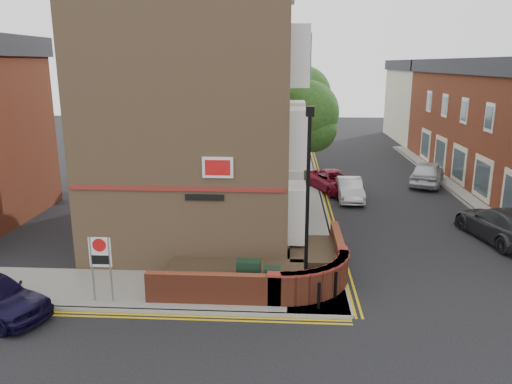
% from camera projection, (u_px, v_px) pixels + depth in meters
% --- Properties ---
extents(ground, '(120.00, 120.00, 0.00)m').
position_uv_depth(ground, '(255.00, 316.00, 15.61)').
color(ground, black).
rests_on(ground, ground).
extents(pavement_corner, '(13.00, 3.00, 0.12)m').
position_uv_depth(pavement_corner, '(157.00, 290.00, 17.25)').
color(pavement_corner, gray).
rests_on(pavement_corner, ground).
extents(pavement_main, '(2.00, 32.00, 0.12)m').
position_uv_depth(pavement_main, '(303.00, 190.00, 30.94)').
color(pavement_main, gray).
rests_on(pavement_main, ground).
extents(pavement_far, '(4.00, 40.00, 0.12)m').
position_uv_depth(pavement_far, '(506.00, 206.00, 27.39)').
color(pavement_far, gray).
rests_on(pavement_far, ground).
extents(kerb_side, '(13.00, 0.15, 0.12)m').
position_uv_depth(kerb_side, '(145.00, 311.00, 15.81)').
color(kerb_side, gray).
rests_on(kerb_side, ground).
extents(kerb_main_near, '(0.15, 32.00, 0.12)m').
position_uv_depth(kerb_main_near, '(319.00, 190.00, 30.88)').
color(kerb_main_near, gray).
rests_on(kerb_main_near, ground).
extents(kerb_main_far, '(0.15, 40.00, 0.12)m').
position_uv_depth(kerb_main_far, '(468.00, 206.00, 27.51)').
color(kerb_main_far, gray).
rests_on(kerb_main_far, ground).
extents(yellow_lines_side, '(13.00, 0.28, 0.01)m').
position_uv_depth(yellow_lines_side, '(143.00, 316.00, 15.58)').
color(yellow_lines_side, gold).
rests_on(yellow_lines_side, ground).
extents(yellow_lines_main, '(0.28, 32.00, 0.01)m').
position_uv_depth(yellow_lines_main, '(324.00, 191.00, 30.88)').
color(yellow_lines_main, gold).
rests_on(yellow_lines_main, ground).
extents(corner_building, '(8.95, 10.40, 13.60)m').
position_uv_depth(corner_building, '(202.00, 97.00, 21.95)').
color(corner_building, '#987351').
rests_on(corner_building, ground).
extents(garden_wall, '(6.80, 6.00, 1.20)m').
position_uv_depth(garden_wall, '(259.00, 282.00, 18.03)').
color(garden_wall, brown).
rests_on(garden_wall, ground).
extents(lamppost, '(0.25, 0.50, 6.30)m').
position_uv_depth(lamppost, '(307.00, 204.00, 15.84)').
color(lamppost, black).
rests_on(lamppost, pavement_corner).
extents(utility_cabinet_large, '(0.80, 0.45, 1.20)m').
position_uv_depth(utility_cabinet_large, '(248.00, 277.00, 16.71)').
color(utility_cabinet_large, black).
rests_on(utility_cabinet_large, pavement_corner).
extents(utility_cabinet_small, '(0.55, 0.40, 1.10)m').
position_uv_depth(utility_cabinet_small, '(272.00, 283.00, 16.38)').
color(utility_cabinet_small, black).
rests_on(utility_cabinet_small, pavement_corner).
extents(bollard_near, '(0.11, 0.11, 0.90)m').
position_uv_depth(bollard_near, '(319.00, 295.00, 15.74)').
color(bollard_near, black).
rests_on(bollard_near, pavement_corner).
extents(bollard_far, '(0.11, 0.11, 0.90)m').
position_uv_depth(bollard_far, '(336.00, 285.00, 16.48)').
color(bollard_far, black).
rests_on(bollard_far, pavement_corner).
extents(zone_sign, '(0.72, 0.07, 2.20)m').
position_uv_depth(zone_sign, '(100.00, 257.00, 15.98)').
color(zone_sign, slate).
rests_on(zone_sign, pavement_corner).
extents(far_terrace, '(5.40, 30.40, 8.00)m').
position_uv_depth(far_terrace, '(511.00, 125.00, 30.17)').
color(far_terrace, brown).
rests_on(far_terrace, ground).
extents(far_terrace_cream, '(5.40, 12.40, 8.00)m').
position_uv_depth(far_terrace_cream, '(421.00, 100.00, 50.46)').
color(far_terrace_cream, beige).
rests_on(far_terrace_cream, ground).
extents(tree_near, '(3.64, 3.65, 6.70)m').
position_uv_depth(tree_near, '(306.00, 118.00, 27.89)').
color(tree_near, '#382B1E').
rests_on(tree_near, pavement_main).
extents(tree_mid, '(4.03, 4.03, 7.42)m').
position_uv_depth(tree_mid, '(302.00, 99.00, 35.50)').
color(tree_mid, '#382B1E').
rests_on(tree_mid, pavement_main).
extents(tree_far, '(3.81, 3.81, 7.00)m').
position_uv_depth(tree_far, '(300.00, 96.00, 43.30)').
color(tree_far, '#382B1E').
rests_on(tree_far, pavement_main).
extents(traffic_light_assembly, '(0.20, 0.16, 4.20)m').
position_uv_depth(traffic_light_assembly, '(306.00, 128.00, 38.93)').
color(traffic_light_assembly, black).
rests_on(traffic_light_assembly, pavement_main).
extents(silver_car_near, '(1.36, 3.83, 1.26)m').
position_uv_depth(silver_car_near, '(350.00, 189.00, 28.76)').
color(silver_car_near, '#BABAC2').
rests_on(silver_car_near, ground).
extents(red_car_main, '(3.83, 5.12, 1.29)m').
position_uv_depth(red_car_main, '(334.00, 181.00, 30.68)').
color(red_car_main, maroon).
rests_on(red_car_main, ground).
extents(grey_car_far, '(3.11, 5.57, 1.52)m').
position_uv_depth(grey_car_far, '(502.00, 224.00, 22.04)').
color(grey_car_far, '#292A2E').
rests_on(grey_car_far, ground).
extents(silver_car_far, '(3.38, 4.98, 1.58)m').
position_uv_depth(silver_car_far, '(427.00, 173.00, 32.25)').
color(silver_car_far, silver).
rests_on(silver_car_far, ground).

